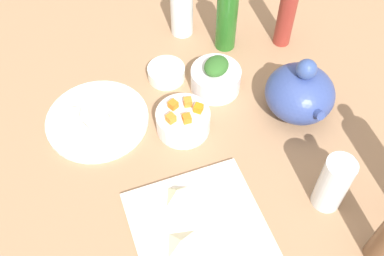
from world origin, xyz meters
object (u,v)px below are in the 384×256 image
Objects in this scene: teapot at (300,93)px; bottle_2 at (227,17)px; bowl_small_side at (166,73)px; drinking_glass_0 at (333,184)px; bowl_greens at (216,79)px; plate_tofu at (97,120)px; drinking_glass_1 at (182,13)px; bowl_carrots at (183,121)px; cutting_board at (202,236)px; bottle_3 at (287,13)px.

bottle_2 is at bearing -163.04° from teapot.
drinking_glass_0 reaches higher than bowl_small_side.
bottle_2 is (-13.74, 7.64, 6.49)cm from bowl_greens.
drinking_glass_1 reaches higher than plate_tofu.
drinking_glass_0 is at bearing 49.39° from plate_tofu.
plate_tofu is at bearing -49.32° from drinking_glass_1.
teapot reaches higher than plate_tofu.
bowl_greens is 38.30cm from drinking_glass_0.
teapot reaches higher than bowl_small_side.
bowl_carrots is 0.56× the size of bottle_2.
cutting_board is 39.53cm from bowl_greens.
plate_tofu is 53.93cm from drinking_glass_0.
drinking_glass_0 reaches higher than bowl_carrots.
drinking_glass_0 is at bearing -14.02° from bottle_3.
bottle_2 reaches higher than bowl_carrots.
cutting_board is 55.83cm from bottle_2.
teapot is at bearing 168.67° from drinking_glass_0.
bottle_3 is (-20.00, 33.91, 7.01)cm from bowl_carrots.
bowl_greens reaches higher than bowl_carrots.
bowl_small_side is 0.68× the size of drinking_glass_0.
bowl_small_side is at bearing 114.53° from plate_tofu.
bowl_greens is at bearing -65.48° from bottle_3.
bottle_2 is (-6.68, 18.34, 7.76)cm from bowl_small_side.
drinking_glass_0 is (23.79, -4.77, 0.69)cm from teapot.
bowl_carrots is 1.31× the size of bowl_small_side.
plate_tofu is 1.85× the size of drinking_glass_1.
bowl_greens is (-1.63, 29.72, 2.32)cm from plate_tofu.
bottle_2 reaches higher than teapot.
bowl_carrots reaches higher than bowl_small_side.
teapot is 1.37× the size of drinking_glass_1.
drinking_glass_1 is at bearing -116.76° from bottle_3.
bowl_small_side is 0.73× the size of drinking_glass_1.
bowl_greens reaches higher than cutting_board.
plate_tofu is 1.73× the size of drinking_glass_0.
bottle_3 reaches higher than bottle_2.
cutting_board is 2.30× the size of bowl_carrots.
drinking_glass_0 is (46.82, -11.69, -2.82)cm from bottle_3.
bottle_3 reaches higher than bowl_small_side.
bowl_carrots is 16.77cm from bowl_small_side.
plate_tofu is 37.54cm from drinking_glass_1.
bowl_greens is at bearing 130.63° from bowl_carrots.
drinking_glass_0 reaches higher than bowl_greens.
teapot is 0.80× the size of bottle_2.
bowl_carrots is (8.05, 18.45, 2.09)cm from plate_tofu.
bowl_greens is at bearing 156.59° from cutting_board.
cutting_board is at bearing -39.46° from bottle_3.
bowl_small_side reaches higher than cutting_board.
teapot is 39.27cm from drinking_glass_1.
bottle_3 is at bearing 95.60° from bowl_small_side.
bottle_3 is at bearing 63.24° from drinking_glass_1.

